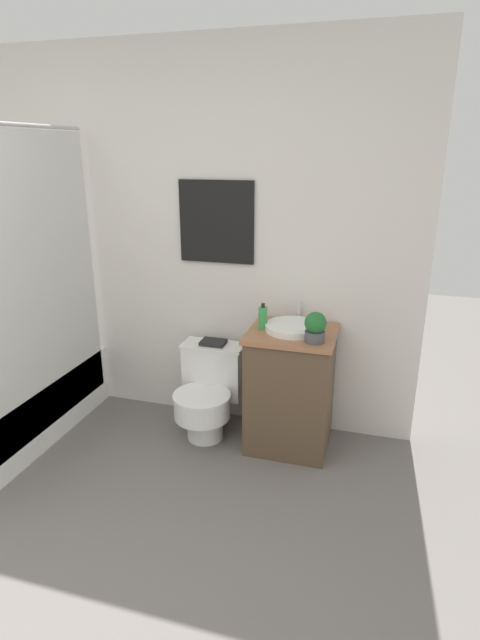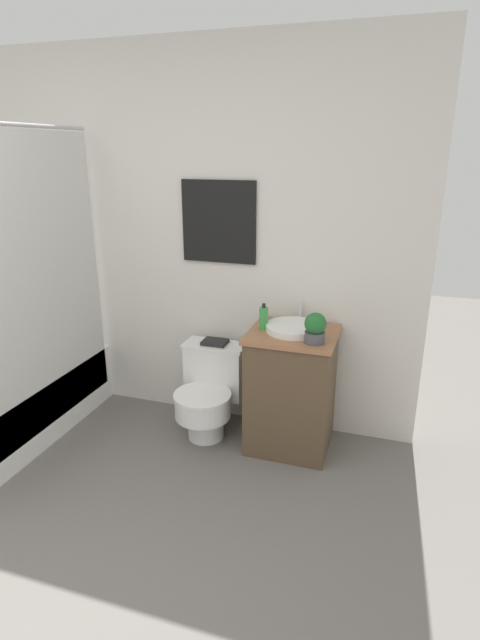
% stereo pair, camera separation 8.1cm
% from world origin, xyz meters
% --- Properties ---
extents(wall_back, '(3.46, 0.07, 2.50)m').
position_xyz_m(wall_back, '(0.01, 2.23, 1.25)').
color(wall_back, silver).
rests_on(wall_back, ground_plane).
extents(shower_area, '(0.70, 1.44, 1.98)m').
position_xyz_m(shower_area, '(-0.86, 1.48, 0.27)').
color(shower_area, white).
rests_on(shower_area, ground_plane).
extents(toilet, '(0.42, 0.53, 0.60)m').
position_xyz_m(toilet, '(0.40, 1.94, 0.30)').
color(toilet, white).
rests_on(toilet, ground_plane).
extents(vanity, '(0.54, 0.48, 0.79)m').
position_xyz_m(vanity, '(0.95, 1.95, 0.40)').
color(vanity, brown).
rests_on(vanity, ground_plane).
extents(sink, '(0.34, 0.38, 0.13)m').
position_xyz_m(sink, '(0.95, 1.97, 0.81)').
color(sink, white).
rests_on(sink, vanity).
extents(soap_bottle, '(0.06, 0.06, 0.16)m').
position_xyz_m(soap_bottle, '(0.77, 1.95, 0.86)').
color(soap_bottle, green).
rests_on(soap_bottle, vanity).
extents(potted_plant, '(0.13, 0.13, 0.18)m').
position_xyz_m(potted_plant, '(1.11, 1.82, 0.88)').
color(potted_plant, '#4C4C51').
rests_on(potted_plant, vanity).
extents(book_on_tank, '(0.16, 0.13, 0.02)m').
position_xyz_m(book_on_tank, '(0.40, 2.06, 0.61)').
color(book_on_tank, black).
rests_on(book_on_tank, toilet).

